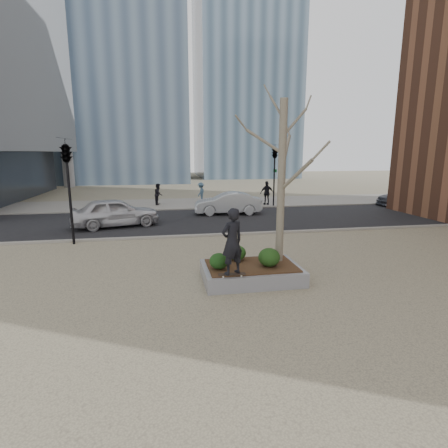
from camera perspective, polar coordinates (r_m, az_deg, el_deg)
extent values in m
plane|color=tan|center=(10.91, -0.74, -9.42)|extent=(120.00, 120.00, 0.00)
cube|color=black|center=(20.49, -5.34, 0.58)|extent=(60.00, 8.00, 0.02)
cube|color=gray|center=(27.38, -6.61, 3.34)|extent=(60.00, 6.00, 0.02)
cube|color=gray|center=(11.03, 4.44, -7.97)|extent=(3.00, 2.00, 0.45)
cube|color=#382314|center=(10.95, 4.46, -6.76)|extent=(2.70, 1.70, 0.04)
ellipsoid|color=#113310|center=(10.48, -0.85, -6.07)|extent=(0.56, 0.56, 0.48)
ellipsoid|color=#153E13|center=(11.30, 2.13, -4.74)|extent=(0.58, 0.58, 0.49)
ellipsoid|color=#183C13|center=(10.79, 7.38, -5.41)|extent=(0.67, 0.67, 0.57)
imported|color=black|center=(9.76, 1.33, -2.89)|extent=(0.82, 0.70, 1.90)
imported|color=silver|center=(19.47, -17.32, 1.85)|extent=(4.83, 2.92, 1.54)
imported|color=#AAAEB2|center=(22.41, 0.64, 3.41)|extent=(4.34, 1.78, 1.40)
imported|color=#4D4F58|center=(29.38, 27.81, 3.93)|extent=(4.69, 2.48, 1.30)
imported|color=black|center=(26.90, -10.65, 4.81)|extent=(0.74, 0.88, 1.59)
imported|color=#425F77|center=(27.83, -3.79, 5.19)|extent=(0.97, 1.17, 1.57)
imported|color=black|center=(26.61, 7.02, 5.05)|extent=(1.06, 0.50, 1.77)
cube|color=slate|center=(55.43, -16.43, 30.78)|extent=(16.00, 16.00, 45.00)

